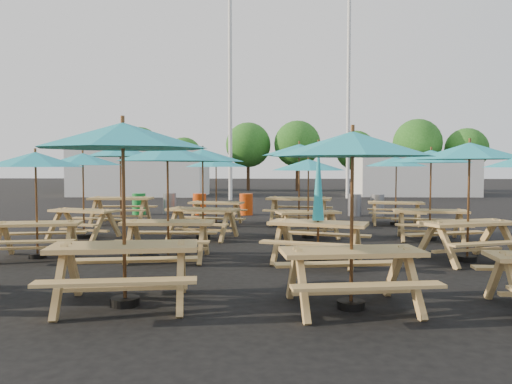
{
  "coord_description": "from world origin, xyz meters",
  "views": [
    {
      "loc": [
        0.71,
        -12.59,
        1.84
      ],
      "look_at": [
        0.0,
        1.5,
        1.1
      ],
      "focal_mm": 35.0,
      "sensor_mm": 36.0,
      "label": 1
    }
  ],
  "objects_px": {
    "picnic_unit_4": "(123,146)",
    "picnic_unit_8": "(352,154)",
    "waste_bin_5": "(377,205)",
    "waste_bin_2": "(200,204)",
    "picnic_unit_6": "(203,160)",
    "picnic_unit_13": "(469,158)",
    "picnic_unit_9": "(318,213)",
    "waste_bin_4": "(355,205)",
    "picnic_unit_5": "(168,159)",
    "picnic_unit_10": "(308,169)",
    "waste_bin_1": "(170,203)",
    "picnic_unit_11": "(299,154)",
    "picnic_unit_7": "(216,166)",
    "waste_bin_3": "(246,204)",
    "picnic_unit_2": "(83,164)",
    "waste_bin_0": "(139,204)",
    "picnic_unit_15": "(396,165)",
    "picnic_unit_14": "(431,161)",
    "picnic_unit_1": "(36,165)",
    "picnic_unit_3": "(120,155)"
  },
  "relations": [
    {
      "from": "picnic_unit_4",
      "to": "picnic_unit_8",
      "type": "relative_size",
      "value": 1.06
    },
    {
      "from": "waste_bin_5",
      "to": "waste_bin_2",
      "type": "bearing_deg",
      "value": 179.37
    },
    {
      "from": "picnic_unit_4",
      "to": "picnic_unit_6",
      "type": "relative_size",
      "value": 1.01
    },
    {
      "from": "picnic_unit_4",
      "to": "picnic_unit_8",
      "type": "bearing_deg",
      "value": -9.05
    },
    {
      "from": "picnic_unit_6",
      "to": "picnic_unit_13",
      "type": "bearing_deg",
      "value": -12.92
    },
    {
      "from": "picnic_unit_9",
      "to": "waste_bin_4",
      "type": "height_order",
      "value": "picnic_unit_9"
    },
    {
      "from": "picnic_unit_4",
      "to": "picnic_unit_5",
      "type": "distance_m",
      "value": 3.24
    },
    {
      "from": "picnic_unit_10",
      "to": "waste_bin_1",
      "type": "distance_m",
      "value": 8.06
    },
    {
      "from": "picnic_unit_11",
      "to": "picnic_unit_7",
      "type": "bearing_deg",
      "value": -168.3
    },
    {
      "from": "waste_bin_3",
      "to": "picnic_unit_6",
      "type": "bearing_deg",
      "value": -96.27
    },
    {
      "from": "picnic_unit_11",
      "to": "picnic_unit_13",
      "type": "xyz_separation_m",
      "value": [
        3.03,
        -5.86,
        -0.2
      ]
    },
    {
      "from": "picnic_unit_2",
      "to": "waste_bin_5",
      "type": "distance_m",
      "value": 10.64
    },
    {
      "from": "picnic_unit_6",
      "to": "waste_bin_2",
      "type": "bearing_deg",
      "value": 113.67
    },
    {
      "from": "waste_bin_0",
      "to": "picnic_unit_15",
      "type": "bearing_deg",
      "value": -17.75
    },
    {
      "from": "picnic_unit_9",
      "to": "waste_bin_5",
      "type": "relative_size",
      "value": 2.92
    },
    {
      "from": "picnic_unit_5",
      "to": "picnic_unit_8",
      "type": "distance_m",
      "value": 4.48
    },
    {
      "from": "waste_bin_1",
      "to": "waste_bin_4",
      "type": "distance_m",
      "value": 7.01
    },
    {
      "from": "picnic_unit_8",
      "to": "picnic_unit_14",
      "type": "distance_m",
      "value": 6.7
    },
    {
      "from": "picnic_unit_9",
      "to": "waste_bin_3",
      "type": "xyz_separation_m",
      "value": [
        -2.01,
        9.15,
        -0.56
      ]
    },
    {
      "from": "waste_bin_1",
      "to": "waste_bin_2",
      "type": "relative_size",
      "value": 1.0
    },
    {
      "from": "picnic_unit_4",
      "to": "picnic_unit_10",
      "type": "relative_size",
      "value": 1.11
    },
    {
      "from": "picnic_unit_7",
      "to": "picnic_unit_8",
      "type": "xyz_separation_m",
      "value": [
        2.93,
        -9.09,
        0.15
      ]
    },
    {
      "from": "picnic_unit_4",
      "to": "picnic_unit_6",
      "type": "height_order",
      "value": "picnic_unit_4"
    },
    {
      "from": "picnic_unit_7",
      "to": "waste_bin_1",
      "type": "bearing_deg",
      "value": 133.43
    },
    {
      "from": "picnic_unit_4",
      "to": "waste_bin_5",
      "type": "xyz_separation_m",
      "value": [
        5.6,
        12.13,
        -1.7
      ]
    },
    {
      "from": "picnic_unit_5",
      "to": "picnic_unit_8",
      "type": "relative_size",
      "value": 0.95
    },
    {
      "from": "picnic_unit_13",
      "to": "picnic_unit_1",
      "type": "bearing_deg",
      "value": 160.96
    },
    {
      "from": "picnic_unit_3",
      "to": "picnic_unit_4",
      "type": "bearing_deg",
      "value": -72.02
    },
    {
      "from": "picnic_unit_2",
      "to": "picnic_unit_14",
      "type": "bearing_deg",
      "value": 17.33
    },
    {
      "from": "picnic_unit_2",
      "to": "picnic_unit_10",
      "type": "height_order",
      "value": "picnic_unit_2"
    },
    {
      "from": "picnic_unit_3",
      "to": "picnic_unit_6",
      "type": "height_order",
      "value": "picnic_unit_3"
    },
    {
      "from": "picnic_unit_10",
      "to": "picnic_unit_13",
      "type": "xyz_separation_m",
      "value": [
        2.9,
        -3.0,
        0.24
      ]
    },
    {
      "from": "picnic_unit_1",
      "to": "picnic_unit_14",
      "type": "relative_size",
      "value": 0.99
    },
    {
      "from": "picnic_unit_15",
      "to": "waste_bin_3",
      "type": "xyz_separation_m",
      "value": [
        -4.89,
        2.87,
        -1.46
      ]
    },
    {
      "from": "picnic_unit_13",
      "to": "waste_bin_2",
      "type": "distance_m",
      "value": 11.21
    },
    {
      "from": "picnic_unit_2",
      "to": "waste_bin_2",
      "type": "relative_size",
      "value": 3.11
    },
    {
      "from": "waste_bin_0",
      "to": "picnic_unit_2",
      "type": "bearing_deg",
      "value": -86.57
    },
    {
      "from": "picnic_unit_8",
      "to": "waste_bin_3",
      "type": "height_order",
      "value": "picnic_unit_8"
    },
    {
      "from": "picnic_unit_4",
      "to": "picnic_unit_7",
      "type": "distance_m",
      "value": 9.1
    },
    {
      "from": "picnic_unit_8",
      "to": "waste_bin_0",
      "type": "relative_size",
      "value": 3.0
    },
    {
      "from": "picnic_unit_7",
      "to": "picnic_unit_11",
      "type": "xyz_separation_m",
      "value": [
        2.59,
        0.1,
        0.36
      ]
    },
    {
      "from": "picnic_unit_1",
      "to": "picnic_unit_14",
      "type": "xyz_separation_m",
      "value": [
        8.55,
        2.84,
        0.1
      ]
    },
    {
      "from": "picnic_unit_10",
      "to": "waste_bin_0",
      "type": "relative_size",
      "value": 2.86
    },
    {
      "from": "waste_bin_4",
      "to": "waste_bin_2",
      "type": "bearing_deg",
      "value": 178.88
    },
    {
      "from": "waste_bin_0",
      "to": "waste_bin_1",
      "type": "xyz_separation_m",
      "value": [
        1.11,
        0.31,
        0.0
      ]
    },
    {
      "from": "picnic_unit_6",
      "to": "waste_bin_1",
      "type": "distance_m",
      "value": 7.0
    },
    {
      "from": "waste_bin_5",
      "to": "picnic_unit_4",
      "type": "bearing_deg",
      "value": -114.8
    },
    {
      "from": "picnic_unit_1",
      "to": "waste_bin_5",
      "type": "distance_m",
      "value": 12.31
    },
    {
      "from": "picnic_unit_7",
      "to": "waste_bin_0",
      "type": "height_order",
      "value": "picnic_unit_7"
    },
    {
      "from": "picnic_unit_7",
      "to": "waste_bin_3",
      "type": "height_order",
      "value": "picnic_unit_7"
    }
  ]
}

